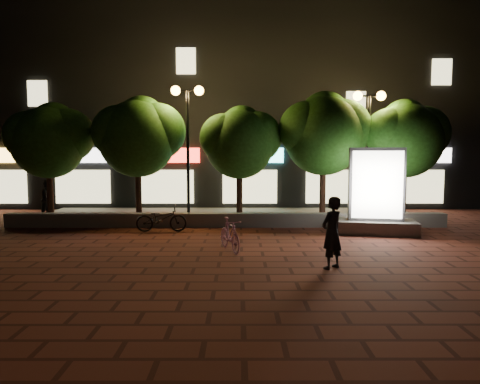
{
  "coord_description": "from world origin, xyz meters",
  "views": [
    {
      "loc": [
        0.49,
        -11.36,
        2.62
      ],
      "look_at": [
        0.52,
        1.5,
        1.49
      ],
      "focal_mm": 31.8,
      "sensor_mm": 36.0,
      "label": 1
    }
  ],
  "objects_px": {
    "tree_left": "(139,134)",
    "street_lamp_right": "(369,122)",
    "rider": "(332,233)",
    "pedestrian": "(49,199)",
    "tree_right": "(325,131)",
    "tree_far_left": "(50,138)",
    "ad_kiosk": "(376,199)",
    "scooter_parked": "(161,219)",
    "tree_mid": "(241,140)",
    "scooter_pink": "(230,235)",
    "tree_far_right": "(406,136)",
    "street_lamp_left": "(188,118)"
  },
  "relations": [
    {
      "from": "tree_far_left",
      "to": "tree_far_right",
      "type": "relative_size",
      "value": 0.97
    },
    {
      "from": "tree_mid",
      "to": "rider",
      "type": "height_order",
      "value": "tree_mid"
    },
    {
      "from": "tree_far_left",
      "to": "street_lamp_right",
      "type": "height_order",
      "value": "street_lamp_right"
    },
    {
      "from": "scooter_pink",
      "to": "rider",
      "type": "xyz_separation_m",
      "value": [
        2.39,
        -1.79,
        0.38
      ]
    },
    {
      "from": "tree_left",
      "to": "street_lamp_right",
      "type": "height_order",
      "value": "street_lamp_right"
    },
    {
      "from": "tree_far_left",
      "to": "tree_mid",
      "type": "xyz_separation_m",
      "value": [
        7.5,
        -0.0,
        -0.08
      ]
    },
    {
      "from": "tree_far_left",
      "to": "rider",
      "type": "xyz_separation_m",
      "value": [
        9.57,
        -7.2,
        -2.46
      ]
    },
    {
      "from": "tree_right",
      "to": "pedestrian",
      "type": "height_order",
      "value": "tree_right"
    },
    {
      "from": "tree_far_left",
      "to": "tree_far_right",
      "type": "height_order",
      "value": "tree_far_right"
    },
    {
      "from": "tree_left",
      "to": "tree_mid",
      "type": "xyz_separation_m",
      "value": [
        4.0,
        -0.0,
        -0.23
      ]
    },
    {
      "from": "tree_left",
      "to": "pedestrian",
      "type": "distance_m",
      "value": 4.57
    },
    {
      "from": "tree_far_right",
      "to": "rider",
      "type": "xyz_separation_m",
      "value": [
        -4.43,
        -7.2,
        -2.53
      ]
    },
    {
      "from": "tree_left",
      "to": "scooter_pink",
      "type": "relative_size",
      "value": 3.24
    },
    {
      "from": "tree_right",
      "to": "street_lamp_right",
      "type": "height_order",
      "value": "tree_right"
    },
    {
      "from": "street_lamp_right",
      "to": "tree_far_left",
      "type": "bearing_deg",
      "value": 178.79
    },
    {
      "from": "tree_far_right",
      "to": "pedestrian",
      "type": "xyz_separation_m",
      "value": [
        -14.25,
        0.23,
        -2.52
      ]
    },
    {
      "from": "tree_left",
      "to": "scooter_pink",
      "type": "distance_m",
      "value": 7.19
    },
    {
      "from": "tree_far_left",
      "to": "ad_kiosk",
      "type": "xyz_separation_m",
      "value": [
        11.99,
        -2.74,
        -2.14
      ]
    },
    {
      "from": "street_lamp_left",
      "to": "rider",
      "type": "xyz_separation_m",
      "value": [
        4.12,
        -6.94,
        -3.19
      ]
    },
    {
      "from": "tree_far_left",
      "to": "scooter_pink",
      "type": "xyz_separation_m",
      "value": [
        7.18,
        -5.41,
        -2.84
      ]
    },
    {
      "from": "tree_mid",
      "to": "ad_kiosk",
      "type": "bearing_deg",
      "value": -31.39
    },
    {
      "from": "tree_far_right",
      "to": "rider",
      "type": "distance_m",
      "value": 8.82
    },
    {
      "from": "tree_left",
      "to": "tree_right",
      "type": "relative_size",
      "value": 0.97
    },
    {
      "from": "street_lamp_right",
      "to": "rider",
      "type": "height_order",
      "value": "street_lamp_right"
    },
    {
      "from": "tree_left",
      "to": "street_lamp_right",
      "type": "xyz_separation_m",
      "value": [
        8.95,
        -0.26,
        0.45
      ]
    },
    {
      "from": "tree_right",
      "to": "pedestrian",
      "type": "relative_size",
      "value": 3.3
    },
    {
      "from": "street_lamp_left",
      "to": "tree_right",
      "type": "bearing_deg",
      "value": 2.81
    },
    {
      "from": "tree_far_left",
      "to": "scooter_pink",
      "type": "distance_m",
      "value": 9.43
    },
    {
      "from": "tree_far_right",
      "to": "street_lamp_left",
      "type": "distance_m",
      "value": 8.58
    },
    {
      "from": "street_lamp_right",
      "to": "ad_kiosk",
      "type": "height_order",
      "value": "street_lamp_right"
    },
    {
      "from": "tree_far_left",
      "to": "pedestrian",
      "type": "distance_m",
      "value": 2.47
    },
    {
      "from": "tree_mid",
      "to": "street_lamp_left",
      "type": "bearing_deg",
      "value": -172.69
    },
    {
      "from": "tree_far_left",
      "to": "tree_left",
      "type": "height_order",
      "value": "tree_left"
    },
    {
      "from": "tree_left",
      "to": "scooter_parked",
      "type": "xyz_separation_m",
      "value": [
        1.28,
        -2.46,
        -2.99
      ]
    },
    {
      "from": "street_lamp_right",
      "to": "pedestrian",
      "type": "relative_size",
      "value": 3.24
    },
    {
      "from": "tree_right",
      "to": "ad_kiosk",
      "type": "relative_size",
      "value": 1.77
    },
    {
      "from": "tree_right",
      "to": "street_lamp_right",
      "type": "xyz_separation_m",
      "value": [
        1.64,
        -0.26,
        0.33
      ]
    },
    {
      "from": "scooter_pink",
      "to": "pedestrian",
      "type": "height_order",
      "value": "pedestrian"
    },
    {
      "from": "street_lamp_left",
      "to": "scooter_parked",
      "type": "xyz_separation_m",
      "value": [
        -0.67,
        -2.2,
        -3.58
      ]
    },
    {
      "from": "tree_far_left",
      "to": "tree_mid",
      "type": "distance_m",
      "value": 7.5
    },
    {
      "from": "tree_left",
      "to": "ad_kiosk",
      "type": "distance_m",
      "value": 9.21
    },
    {
      "from": "rider",
      "to": "pedestrian",
      "type": "bearing_deg",
      "value": -77.17
    },
    {
      "from": "tree_mid",
      "to": "rider",
      "type": "bearing_deg",
      "value": -73.96
    },
    {
      "from": "tree_far_left",
      "to": "scooter_parked",
      "type": "xyz_separation_m",
      "value": [
        4.78,
        -2.46,
        -2.84
      ]
    },
    {
      "from": "tree_mid",
      "to": "tree_right",
      "type": "height_order",
      "value": "tree_right"
    },
    {
      "from": "tree_left",
      "to": "tree_right",
      "type": "distance_m",
      "value": 7.3
    },
    {
      "from": "rider",
      "to": "ad_kiosk",
      "type": "bearing_deg",
      "value": -158.62
    },
    {
      "from": "tree_left",
      "to": "tree_mid",
      "type": "distance_m",
      "value": 4.0
    },
    {
      "from": "ad_kiosk",
      "to": "scooter_parked",
      "type": "relative_size",
      "value": 1.66
    },
    {
      "from": "tree_far_left",
      "to": "tree_right",
      "type": "xyz_separation_m",
      "value": [
        10.8,
        0.0,
        0.27
      ]
    }
  ]
}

